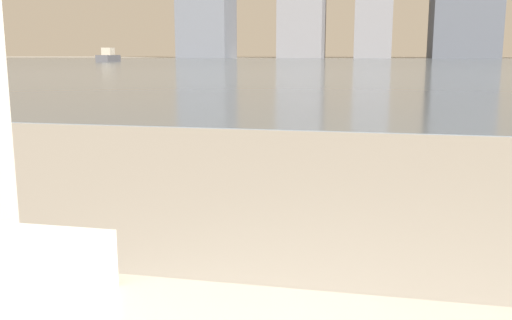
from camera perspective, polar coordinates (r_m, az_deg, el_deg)
The scene contains 3 objects.
towel_stack at distance 1.19m, azimuth -21.98°, elevation -10.17°, with size 0.28×0.19×0.12m.
harbor_water at distance 62.04m, azimuth 11.86°, elevation 9.53°, with size 180.00×110.00×0.01m.
harbor_boat_2 at distance 70.10m, azimuth -14.55°, elevation 9.98°, with size 1.81×4.33×1.58m.
Camera 1 is at (0.41, -0.04, 0.96)m, focal length 40.00 mm.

